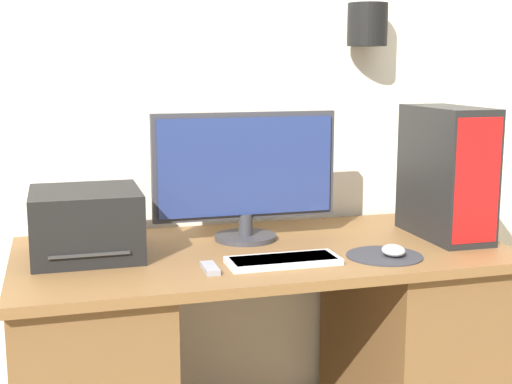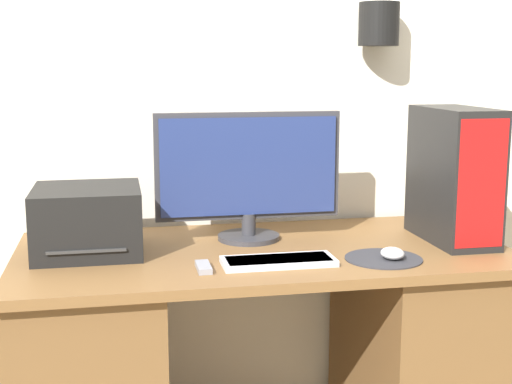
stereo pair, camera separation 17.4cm
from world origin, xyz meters
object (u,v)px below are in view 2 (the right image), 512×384
at_px(monitor, 248,172).
at_px(computer_tower, 454,175).
at_px(keyboard, 278,261).
at_px(printer, 88,220).
at_px(mouse, 392,253).
at_px(remote_control, 204,267).

distance_m(monitor, computer_tower, 0.67).
distance_m(monitor, keyboard, 0.38).
bearing_deg(monitor, printer, -172.37).
relative_size(monitor, computer_tower, 1.40).
bearing_deg(printer, monitor, 7.63).
bearing_deg(printer, mouse, -16.72).
relative_size(keyboard, mouse, 4.10).
height_order(mouse, remote_control, mouse).
distance_m(monitor, remote_control, 0.44).
relative_size(mouse, remote_control, 0.76).
relative_size(keyboard, remote_control, 3.11).
distance_m(monitor, printer, 0.53).
relative_size(keyboard, printer, 1.00).
height_order(mouse, computer_tower, computer_tower).
bearing_deg(keyboard, monitor, 95.50).
bearing_deg(printer, keyboard, -24.17).
relative_size(monitor, remote_control, 5.77).
relative_size(keyboard, computer_tower, 0.75).
distance_m(keyboard, remote_control, 0.22).
height_order(computer_tower, remote_control, computer_tower).
bearing_deg(mouse, printer, 163.28).
height_order(keyboard, mouse, mouse).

